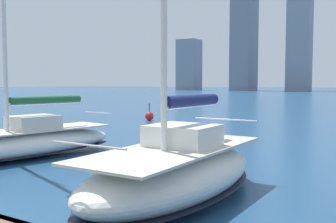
# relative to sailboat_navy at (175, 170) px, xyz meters

# --- Properties ---
(sailboat_navy) EXTENTS (2.88, 6.89, 13.23)m
(sailboat_navy) POSITION_rel_sailboat_navy_xyz_m (0.00, 0.00, 0.00)
(sailboat_navy) COLOR white
(sailboat_navy) RESTS_ON ground
(sailboat_forest) EXTENTS (3.81, 8.69, 11.67)m
(sailboat_forest) POSITION_rel_sailboat_navy_xyz_m (8.10, -1.70, -0.11)
(sailboat_forest) COLOR white
(sailboat_forest) RESTS_ON ground
(channel_buoy) EXTENTS (0.70, 0.70, 1.40)m
(channel_buoy) POSITION_rel_sailboat_navy_xyz_m (12.85, -17.51, -0.43)
(channel_buoy) COLOR red
(channel_buoy) RESTS_ON ground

